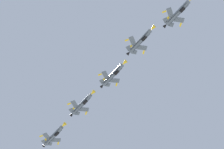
# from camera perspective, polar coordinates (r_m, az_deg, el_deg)

# --- Properties ---
(fighter_jet_lead) EXTENTS (11.41, 14.13, 4.43)m
(fighter_jet_lead) POSITION_cam_1_polar(r_m,az_deg,el_deg) (162.21, 9.04, 8.41)
(fighter_jet_lead) COLOR #4C5666
(fighter_jet_left_wing) EXTENTS (11.44, 14.13, 4.38)m
(fighter_jet_left_wing) POSITION_cam_1_polar(r_m,az_deg,el_deg) (165.90, 3.93, 4.64)
(fighter_jet_left_wing) COLOR #4C5666
(fighter_jet_right_wing) EXTENTS (11.38, 14.13, 4.55)m
(fighter_jet_right_wing) POSITION_cam_1_polar(r_m,az_deg,el_deg) (172.58, 0.16, 0.02)
(fighter_jet_right_wing) COLOR #4C5666
(fighter_jet_left_outer) EXTENTS (11.41, 14.13, 4.41)m
(fighter_jet_left_outer) POSITION_cam_1_polar(r_m,az_deg,el_deg) (179.18, -4.10, -4.00)
(fighter_jet_left_outer) COLOR #4C5666
(fighter_jet_right_outer) EXTENTS (11.34, 14.13, 4.69)m
(fighter_jet_right_outer) POSITION_cam_1_polar(r_m,az_deg,el_deg) (188.11, -7.94, -8.22)
(fighter_jet_right_outer) COLOR #4C5666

